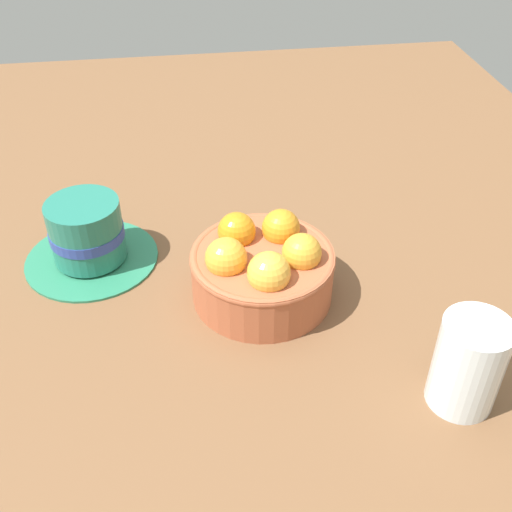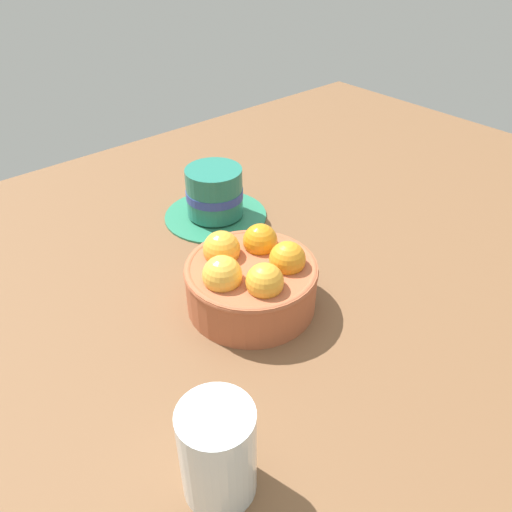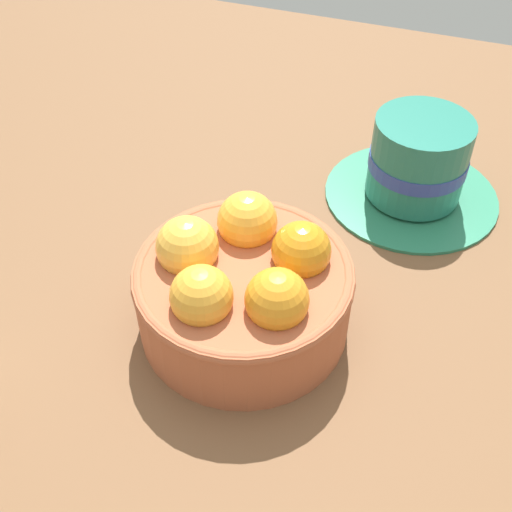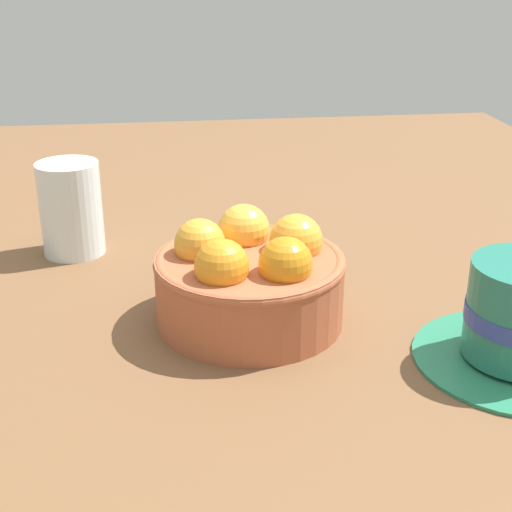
% 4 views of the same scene
% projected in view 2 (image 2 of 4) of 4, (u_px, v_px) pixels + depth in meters
% --- Properties ---
extents(ground_plane, '(1.48, 1.04, 0.05)m').
position_uv_depth(ground_plane, '(252.00, 318.00, 0.61)').
color(ground_plane, brown).
extents(terracotta_bowl, '(0.15, 0.15, 0.09)m').
position_uv_depth(terracotta_bowl, '(251.00, 279.00, 0.58)').
color(terracotta_bowl, '#AD5938').
rests_on(terracotta_bowl, ground_plane).
extents(coffee_cup, '(0.15, 0.15, 0.08)m').
position_uv_depth(coffee_cup, '(215.00, 196.00, 0.74)').
color(coffee_cup, '#2A7A58').
rests_on(coffee_cup, ground_plane).
extents(water_glass, '(0.06, 0.06, 0.09)m').
position_uv_depth(water_glass, '(218.00, 452.00, 0.39)').
color(water_glass, silver).
rests_on(water_glass, ground_plane).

